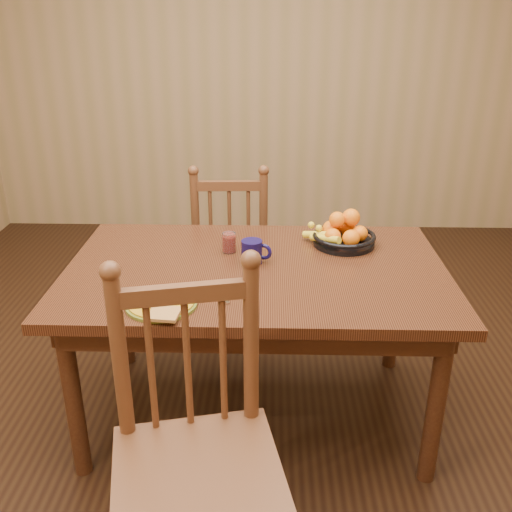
{
  "coord_description": "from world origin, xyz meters",
  "views": [
    {
      "loc": [
        0.06,
        -2.18,
        1.75
      ],
      "look_at": [
        0.0,
        0.0,
        0.8
      ],
      "focal_mm": 40.0,
      "sensor_mm": 36.0,
      "label": 1
    }
  ],
  "objects_px": {
    "dining_table": "(256,285)",
    "chair_far": "(231,249)",
    "chair_near": "(196,457)",
    "fruit_bowl": "(343,234)",
    "breakfast_plate": "(162,303)",
    "coffee_mug": "(253,251)"
  },
  "relations": [
    {
      "from": "dining_table",
      "to": "chair_far",
      "type": "relative_size",
      "value": 1.63
    },
    {
      "from": "dining_table",
      "to": "chair_near",
      "type": "xyz_separation_m",
      "value": [
        -0.16,
        -0.87,
        -0.14
      ]
    },
    {
      "from": "dining_table",
      "to": "fruit_bowl",
      "type": "xyz_separation_m",
      "value": [
        0.39,
        0.26,
        0.14
      ]
    },
    {
      "from": "breakfast_plate",
      "to": "coffee_mug",
      "type": "relative_size",
      "value": 2.19
    },
    {
      "from": "dining_table",
      "to": "breakfast_plate",
      "type": "bearing_deg",
      "value": -133.39
    },
    {
      "from": "chair_far",
      "to": "coffee_mug",
      "type": "bearing_deg",
      "value": 98.3
    },
    {
      "from": "dining_table",
      "to": "chair_near",
      "type": "height_order",
      "value": "chair_near"
    },
    {
      "from": "chair_near",
      "to": "coffee_mug",
      "type": "bearing_deg",
      "value": 68.61
    },
    {
      "from": "breakfast_plate",
      "to": "fruit_bowl",
      "type": "xyz_separation_m",
      "value": [
        0.73,
        0.61,
        0.04
      ]
    },
    {
      "from": "chair_far",
      "to": "coffee_mug",
      "type": "xyz_separation_m",
      "value": [
        0.15,
        -0.79,
        0.32
      ]
    },
    {
      "from": "dining_table",
      "to": "fruit_bowl",
      "type": "relative_size",
      "value": 4.94
    },
    {
      "from": "dining_table",
      "to": "breakfast_plate",
      "type": "height_order",
      "value": "breakfast_plate"
    },
    {
      "from": "chair_far",
      "to": "breakfast_plate",
      "type": "height_order",
      "value": "chair_far"
    },
    {
      "from": "coffee_mug",
      "to": "fruit_bowl",
      "type": "distance_m",
      "value": 0.46
    },
    {
      "from": "coffee_mug",
      "to": "chair_far",
      "type": "bearing_deg",
      "value": 101.0
    },
    {
      "from": "chair_near",
      "to": "breakfast_plate",
      "type": "distance_m",
      "value": 0.6
    },
    {
      "from": "breakfast_plate",
      "to": "chair_near",
      "type": "bearing_deg",
      "value": -70.9
    },
    {
      "from": "chair_far",
      "to": "breakfast_plate",
      "type": "xyz_separation_m",
      "value": [
        -0.17,
        -1.19,
        0.29
      ]
    },
    {
      "from": "chair_near",
      "to": "dining_table",
      "type": "bearing_deg",
      "value": 67.22
    },
    {
      "from": "dining_table",
      "to": "chair_far",
      "type": "xyz_separation_m",
      "value": [
        -0.17,
        0.83,
        -0.19
      ]
    },
    {
      "from": "dining_table",
      "to": "chair_near",
      "type": "bearing_deg",
      "value": -100.17
    },
    {
      "from": "breakfast_plate",
      "to": "coffee_mug",
      "type": "height_order",
      "value": "coffee_mug"
    }
  ]
}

